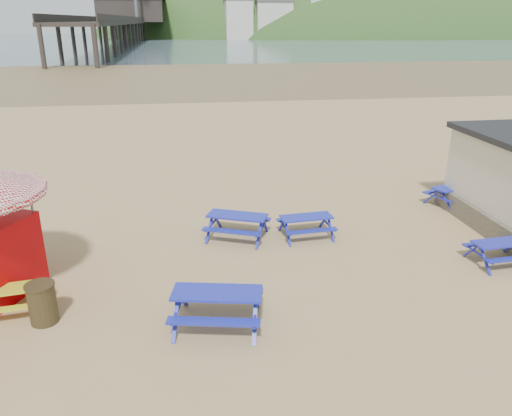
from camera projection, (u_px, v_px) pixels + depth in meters
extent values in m
plane|color=tan|center=(280.00, 256.00, 14.84)|extent=(400.00, 400.00, 0.00)
plane|color=olive|center=(199.00, 74.00, 65.71)|extent=(400.00, 400.00, 0.00)
plane|color=#495C69|center=(184.00, 41.00, 172.10)|extent=(400.00, 400.00, 0.00)
cube|color=#18309B|center=(306.00, 217.00, 15.96)|extent=(1.71, 0.78, 0.05)
cube|color=#18309B|center=(301.00, 218.00, 16.56)|extent=(1.67, 0.36, 0.05)
cube|color=#18309B|center=(312.00, 231.00, 15.55)|extent=(1.67, 0.36, 0.05)
cube|color=#18309B|center=(237.00, 216.00, 15.84)|extent=(2.02, 1.41, 0.05)
cube|color=#18309B|center=(243.00, 217.00, 16.51)|extent=(1.83, 0.97, 0.05)
cube|color=#18309B|center=(232.00, 232.00, 15.37)|extent=(1.83, 0.97, 0.05)
cube|color=#18309B|center=(455.00, 187.00, 18.71)|extent=(1.93, 1.31, 0.05)
cube|color=#18309B|center=(441.00, 189.00, 19.29)|extent=(1.76, 0.90, 0.05)
cube|color=#18309B|center=(467.00, 198.00, 18.32)|extent=(1.76, 0.90, 0.05)
cube|color=#18309B|center=(217.00, 293.00, 11.23)|extent=(2.15, 1.18, 0.06)
cube|color=#18309B|center=(221.00, 290.00, 11.97)|extent=(2.04, 0.68, 0.06)
cube|color=#18309B|center=(213.00, 322.00, 10.71)|extent=(2.04, 0.68, 0.06)
cube|color=#18309B|center=(502.00, 243.00, 14.17)|extent=(1.65, 0.74, 0.04)
cube|color=#18309B|center=(488.00, 243.00, 14.75)|extent=(1.62, 0.34, 0.04)
cube|color=#B9C318|center=(9.00, 289.00, 11.78)|extent=(1.61, 0.80, 0.04)
cube|color=#B9C318|center=(14.00, 287.00, 12.32)|extent=(1.56, 0.42, 0.04)
cube|color=#B9C318|center=(7.00, 309.00, 11.40)|extent=(1.56, 0.42, 0.04)
cylinder|color=#3A2E18|center=(42.00, 304.00, 11.44)|extent=(0.63, 0.63, 0.95)
cylinder|color=#3A2E18|center=(39.00, 285.00, 11.27)|extent=(0.67, 0.67, 0.04)
cube|color=black|center=(131.00, 22.00, 172.08)|extent=(9.00, 220.00, 0.60)
cube|color=black|center=(132.00, 10.00, 180.85)|extent=(22.00, 30.00, 8.00)
ellipsoid|color=#2D4C1E|center=(369.00, 56.00, 243.77)|extent=(264.00, 144.00, 108.00)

